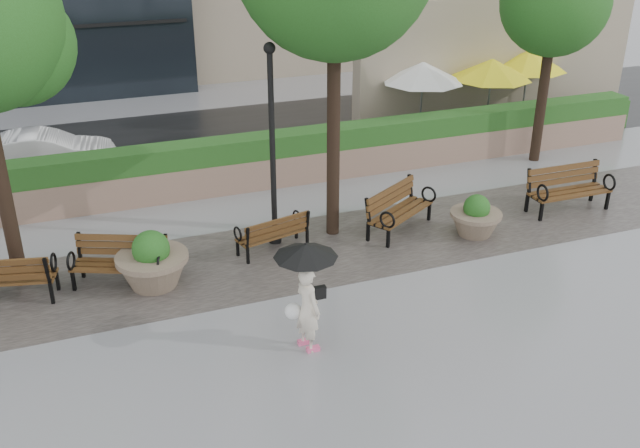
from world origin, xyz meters
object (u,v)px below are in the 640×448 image
object	(u,v)px
bench_4	(568,198)
planter_right	(476,219)
bench_3	(399,218)
lamppost	(273,160)
bench_1	(121,272)
bench_2	(273,241)
car_right	(45,154)
planter_left	(153,265)
pedestrian	(307,286)
bench_0	(6,287)

from	to	relation	value
bench_4	planter_right	world-z (taller)	bench_4
bench_3	lamppost	size ratio (longest dim) A/B	0.45
bench_1	bench_2	bearing A→B (deg)	29.49
bench_3	car_right	size ratio (longest dim) A/B	0.54
planter_left	bench_1	bearing A→B (deg)	156.27
car_right	pedestrian	bearing A→B (deg)	-153.67
lamppost	bench_4	bearing A→B (deg)	-7.07
planter_left	car_right	xyz separation A→B (m)	(-1.74, 7.06, 0.15)
planter_left	pedestrian	size ratio (longest dim) A/B	0.72
bench_0	car_right	xyz separation A→B (m)	(0.92, 6.62, 0.31)
bench_2	bench_3	bearing A→B (deg)	165.31
bench_2	pedestrian	size ratio (longest dim) A/B	0.86
bench_0	car_right	distance (m)	6.69
lamppost	bench_3	bearing A→B (deg)	-8.75
planter_left	bench_3	bearing A→B (deg)	5.64
planter_left	lamppost	world-z (taller)	lamppost
planter_left	planter_right	bearing A→B (deg)	-2.04
bench_4	car_right	world-z (taller)	car_right
planter_right	bench_4	bearing A→B (deg)	7.32
car_right	pedestrian	distance (m)	10.75
bench_0	planter_left	xyz separation A→B (m)	(2.66, -0.43, 0.16)
bench_0	bench_2	distance (m)	5.26
bench_2	bench_4	distance (m)	7.23
bench_1	pedestrian	world-z (taller)	pedestrian
bench_3	planter_left	world-z (taller)	planter_left
pedestrian	lamppost	bearing A→B (deg)	-25.29
bench_1	bench_3	distance (m)	6.16
lamppost	car_right	world-z (taller)	lamppost
bench_3	bench_2	bearing A→B (deg)	147.57
planter_left	planter_right	xyz separation A→B (m)	(7.04, -0.25, -0.08)
bench_2	bench_3	size ratio (longest dim) A/B	0.84
bench_0	pedestrian	distance (m)	5.90
car_right	pedestrian	size ratio (longest dim) A/B	1.91
car_right	planter_left	bearing A→B (deg)	-160.66
bench_0	bench_4	size ratio (longest dim) A/B	0.96
bench_1	lamppost	world-z (taller)	lamppost
planter_right	lamppost	world-z (taller)	lamppost
bench_1	planter_right	distance (m)	7.64
bench_1	planter_right	xyz separation A→B (m)	(7.63, -0.51, 0.09)
bench_3	car_right	bearing A→B (deg)	106.60
bench_4	planter_left	xyz separation A→B (m)	(-9.82, -0.11, 0.14)
bench_1	pedestrian	xyz separation A→B (m)	(2.66, -3.23, 0.88)
bench_4	car_right	xyz separation A→B (m)	(-11.55, 6.95, 0.28)
bench_4	lamppost	distance (m)	7.28
planter_right	car_right	bearing A→B (deg)	140.24
bench_2	bench_4	world-z (taller)	bench_4
bench_4	lamppost	xyz separation A→B (m)	(-7.05, 0.87, 1.60)
bench_1	bench_3	size ratio (longest dim) A/B	0.98
bench_0	bench_1	world-z (taller)	bench_0
planter_left	pedestrian	bearing A→B (deg)	-55.07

